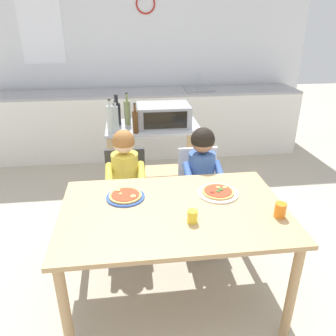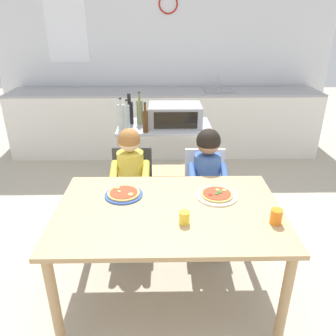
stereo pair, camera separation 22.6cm
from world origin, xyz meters
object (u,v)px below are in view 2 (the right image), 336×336
bottle_squat_spirits (130,112)px  dining_chair_right (205,189)px  bottle_slim_sauce (145,121)px  pizza_plate_blue_rimmed (124,194)px  pizza_plate_white (217,195)px  drinking_cup_orange (276,217)px  bottle_brown_beer (121,118)px  child_in_blue_striped_shirt (208,176)px  drinking_cup_yellow (184,218)px  toaster_oven (175,115)px  bottle_dark_olive_oil (140,111)px  bottle_clear_vinegar (127,116)px  dining_chair_left (132,188)px  dining_table (169,221)px  child_in_yellow_shirt (130,176)px  kitchen_island_cart (164,152)px

bottle_squat_spirits → dining_chair_right: bearing=-46.1°
bottle_slim_sauce → pizza_plate_blue_rimmed: 1.02m
pizza_plate_white → drinking_cup_orange: (0.30, -0.32, 0.03)m
bottle_brown_beer → child_in_blue_striped_shirt: bottle_brown_beer is taller
pizza_plate_white → pizza_plate_blue_rimmed: bearing=177.7°
bottle_slim_sauce → bottle_brown_beer: bottle_brown_beer is taller
drinking_cup_yellow → drinking_cup_orange: bearing=-0.9°
toaster_oven → drinking_cup_yellow: (0.00, -1.54, -0.19)m
child_in_blue_striped_shirt → drinking_cup_yellow: 0.82m
bottle_dark_olive_oil → child_in_blue_striped_shirt: (0.59, -0.84, -0.31)m
bottle_clear_vinegar → dining_chair_left: bearing=-82.2°
dining_chair_right → bottle_slim_sauce: bearing=139.9°
bottle_slim_sauce → bottle_clear_vinegar: 0.21m
bottle_slim_sauce → child_in_blue_striped_shirt: (0.52, -0.56, -0.30)m
bottle_slim_sauce → drinking_cup_orange: size_ratio=3.08×
dining_table → dining_chair_right: 0.82m
toaster_oven → child_in_yellow_shirt: (-0.39, -0.72, -0.31)m
toaster_oven → bottle_clear_vinegar: 0.47m
dining_table → child_in_yellow_shirt: child_in_yellow_shirt is taller
dining_table → drinking_cup_orange: (0.63, -0.17, 0.14)m
bottle_brown_beer → bottle_slim_sauce: bearing=-5.3°
bottle_clear_vinegar → drinking_cup_yellow: size_ratio=3.59×
child_in_blue_striped_shirt → dining_chair_left: bearing=165.6°
kitchen_island_cart → dining_table: (0.02, -1.39, 0.08)m
kitchen_island_cart → bottle_squat_spirits: size_ratio=3.06×
bottle_slim_sauce → pizza_plate_blue_rimmed: size_ratio=1.09×
bottle_squat_spirits → bottle_brown_beer: bearing=-101.7°
kitchen_island_cart → pizza_plate_blue_rimmed: kitchen_island_cart is taller
bottle_slim_sauce → bottle_clear_vinegar: bottle_clear_vinegar is taller
bottle_slim_sauce → dining_chair_left: size_ratio=0.35×
bottle_dark_olive_oil → child_in_yellow_shirt: bottle_dark_olive_oil is taller
toaster_oven → bottle_brown_beer: (-0.51, -0.18, 0.03)m
pizza_plate_white → child_in_yellow_shirt: bearing=141.7°
kitchen_island_cart → child_in_yellow_shirt: (-0.29, -0.74, 0.09)m
bottle_dark_olive_oil → drinking_cup_orange: bearing=-61.1°
bottle_dark_olive_oil → drinking_cup_yellow: 1.66m
bottle_clear_vinegar → dining_chair_right: bearing=-37.9°
kitchen_island_cart → bottle_clear_vinegar: 0.56m
toaster_oven → child_in_blue_striped_shirt: (0.24, -0.76, -0.29)m
child_in_yellow_shirt → bottle_squat_spirits: bearing=94.3°
dining_chair_left → drinking_cup_orange: size_ratio=8.81×
toaster_oven → dining_table: size_ratio=0.35×
dining_chair_left → drinking_cup_yellow: (0.39, -0.94, 0.30)m
bottle_clear_vinegar → dining_chair_right: 1.02m
dining_table → bottle_brown_beer: bearing=109.4°
pizza_plate_blue_rimmed → drinking_cup_yellow: drinking_cup_yellow is taller
bottle_clear_vinegar → pizza_plate_white: bearing=-58.0°
pizza_plate_blue_rimmed → dining_chair_right: bearing=41.1°
child_in_blue_striped_shirt → drinking_cup_yellow: size_ratio=12.99×
dining_chair_right → drinking_cup_orange: (0.30, -0.90, 0.30)m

